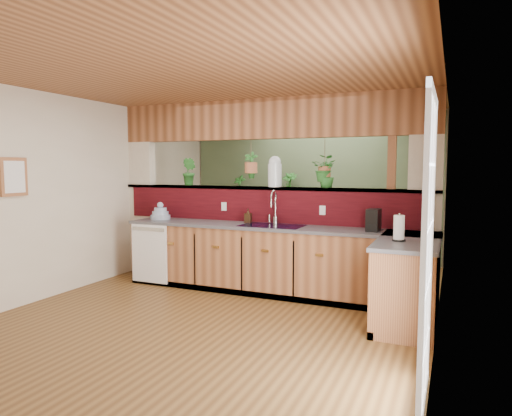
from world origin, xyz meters
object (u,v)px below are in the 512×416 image
at_px(soap_dispenser, 248,216).
at_px(shelving_console, 265,230).
at_px(paper_towel, 399,228).
at_px(coffee_maker, 373,221).
at_px(glass_jar, 275,171).
at_px(dish_stack, 160,214).
at_px(faucet, 274,206).

relative_size(soap_dispenser, shelving_console, 0.12).
bearing_deg(paper_towel, coffee_maker, 119.26).
relative_size(coffee_maker, glass_jar, 0.63).
bearing_deg(dish_stack, paper_towel, -11.01).
height_order(faucet, glass_jar, glass_jar).
distance_m(faucet, glass_jar, 0.51).
relative_size(coffee_maker, shelving_console, 0.16).
bearing_deg(shelving_console, paper_towel, -26.02).
distance_m(coffee_maker, paper_towel, 0.74).
bearing_deg(faucet, coffee_maker, -6.56).
bearing_deg(paper_towel, faucet, 154.77).
bearing_deg(dish_stack, faucet, 4.30).
height_order(coffee_maker, glass_jar, glass_jar).
bearing_deg(coffee_maker, glass_jar, 169.03).
bearing_deg(faucet, glass_jar, 108.99).
height_order(faucet, coffee_maker, faucet).
bearing_deg(soap_dispenser, paper_towel, -20.71).
relative_size(faucet, coffee_maker, 1.74).
distance_m(paper_towel, glass_jar, 2.12).
xyz_separation_m(dish_stack, soap_dispenser, (1.36, 0.11, 0.02)).
relative_size(coffee_maker, paper_towel, 0.92).
bearing_deg(glass_jar, dish_stack, -168.12).
height_order(dish_stack, shelving_console, dish_stack).
bearing_deg(faucet, dish_stack, -175.70).
distance_m(dish_stack, coffee_maker, 3.07).
distance_m(coffee_maker, shelving_console, 3.30).
distance_m(dish_stack, paper_towel, 3.50).
bearing_deg(paper_towel, soap_dispenser, 159.29).
bearing_deg(soap_dispenser, faucet, 2.43).
bearing_deg(paper_towel, shelving_console, 132.75).
distance_m(dish_stack, shelving_console, 2.41).
bearing_deg(shelving_console, dish_stack, -86.86).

